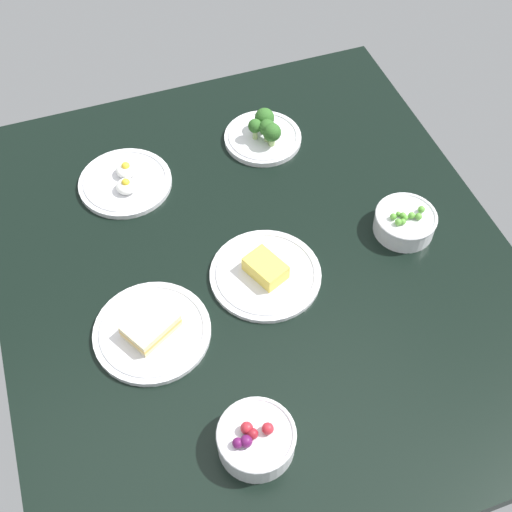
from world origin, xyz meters
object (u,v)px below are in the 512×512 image
(plate_eggs, at_px, (125,181))
(bowl_peas, at_px, (405,222))
(plate_sandwich, at_px, (152,330))
(bowl_berries, at_px, (256,439))
(plate_cheese, at_px, (265,273))
(plate_broccoli, at_px, (264,134))

(plate_eggs, xyz_separation_m, bowl_peas, (-0.33, -0.54, 0.02))
(plate_eggs, bearing_deg, plate_sandwich, 174.48)
(bowl_berries, height_order, plate_cheese, bowl_berries)
(bowl_berries, relative_size, plate_eggs, 0.64)
(plate_broccoli, bearing_deg, plate_sandwich, 138.45)
(bowl_peas, relative_size, plate_cheese, 0.58)
(bowl_peas, xyz_separation_m, plate_cheese, (-0.02, 0.32, -0.02))
(plate_eggs, relative_size, plate_sandwich, 0.93)
(plate_broccoli, bearing_deg, plate_eggs, 95.29)
(bowl_peas, height_order, plate_sandwich, bowl_peas)
(bowl_berries, distance_m, bowl_peas, 0.58)
(plate_sandwich, bearing_deg, bowl_peas, -82.84)
(bowl_berries, bearing_deg, plate_broccoli, -20.80)
(bowl_berries, distance_m, plate_cheese, 0.36)
(bowl_peas, bearing_deg, plate_sandwich, 97.16)
(plate_eggs, height_order, plate_sandwich, plate_eggs)
(plate_eggs, distance_m, bowl_peas, 0.63)
(plate_cheese, bearing_deg, bowl_peas, -87.01)
(plate_sandwich, xyz_separation_m, plate_cheese, (0.06, -0.25, -0.00))
(plate_broccoli, height_order, plate_sandwich, plate_broccoli)
(plate_broccoli, xyz_separation_m, plate_cheese, (-0.38, 0.13, -0.01))
(bowl_berries, bearing_deg, plate_sandwich, 22.43)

